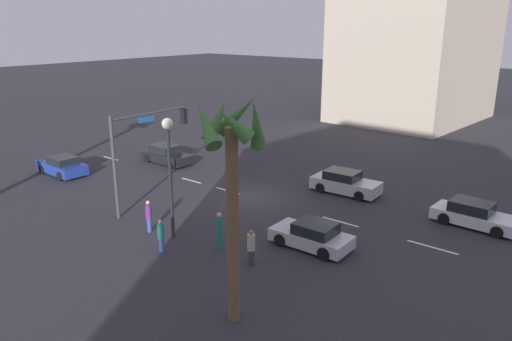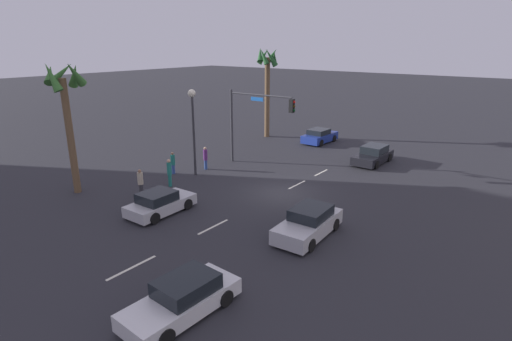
{
  "view_description": "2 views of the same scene",
  "coord_description": "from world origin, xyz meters",
  "px_view_note": "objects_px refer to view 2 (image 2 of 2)",
  "views": [
    {
      "loc": [
        -18.43,
        22.42,
        10.56
      ],
      "look_at": [
        -0.63,
        0.2,
        1.92
      ],
      "focal_mm": 34.12,
      "sensor_mm": 36.0,
      "label": 1
    },
    {
      "loc": [
        -20.62,
        -13.65,
        9.29
      ],
      "look_at": [
        -1.52,
        0.92,
        1.71
      ],
      "focal_mm": 28.47,
      "sensor_mm": 36.0,
      "label": 2
    }
  ],
  "objects_px": {
    "streetlamp": "(193,116)",
    "pedestrian_2": "(205,157)",
    "car_4": "(183,298)",
    "car_2": "(309,223)",
    "palm_tree_0": "(267,74)",
    "palm_tree_1": "(66,98)",
    "car_3": "(373,155)",
    "pedestrian_1": "(169,172)",
    "traffic_signal": "(253,115)",
    "car_1": "(160,203)",
    "pedestrian_3": "(140,182)",
    "car_0": "(319,136)",
    "pedestrian_0": "(173,162)"
  },
  "relations": [
    {
      "from": "palm_tree_1",
      "to": "car_2",
      "type": "bearing_deg",
      "value": -76.43
    },
    {
      "from": "streetlamp",
      "to": "pedestrian_1",
      "type": "height_order",
      "value": "streetlamp"
    },
    {
      "from": "car_2",
      "to": "traffic_signal",
      "type": "relative_size",
      "value": 0.76
    },
    {
      "from": "traffic_signal",
      "to": "pedestrian_1",
      "type": "bearing_deg",
      "value": 168.93
    },
    {
      "from": "traffic_signal",
      "to": "palm_tree_1",
      "type": "relative_size",
      "value": 0.7
    },
    {
      "from": "car_3",
      "to": "car_4",
      "type": "xyz_separation_m",
      "value": [
        -22.56,
        -2.05,
        -0.02
      ]
    },
    {
      "from": "car_4",
      "to": "pedestrian_2",
      "type": "bearing_deg",
      "value": 41.46
    },
    {
      "from": "pedestrian_2",
      "to": "traffic_signal",
      "type": "bearing_deg",
      "value": -36.74
    },
    {
      "from": "streetlamp",
      "to": "pedestrian_0",
      "type": "bearing_deg",
      "value": 118.99
    },
    {
      "from": "streetlamp",
      "to": "pedestrian_2",
      "type": "distance_m",
      "value": 3.72
    },
    {
      "from": "streetlamp",
      "to": "pedestrian_3",
      "type": "xyz_separation_m",
      "value": [
        -5.02,
        -0.21,
        -3.46
      ]
    },
    {
      "from": "car_2",
      "to": "palm_tree_0",
      "type": "distance_m",
      "value": 23.36
    },
    {
      "from": "car_2",
      "to": "pedestrian_2",
      "type": "xyz_separation_m",
      "value": [
        4.99,
        11.98,
        0.27
      ]
    },
    {
      "from": "car_1",
      "to": "palm_tree_0",
      "type": "xyz_separation_m",
      "value": [
        19.73,
        6.77,
        5.76
      ]
    },
    {
      "from": "pedestrian_0",
      "to": "car_2",
      "type": "bearing_deg",
      "value": -101.72
    },
    {
      "from": "pedestrian_0",
      "to": "palm_tree_1",
      "type": "height_order",
      "value": "palm_tree_1"
    },
    {
      "from": "car_0",
      "to": "pedestrian_0",
      "type": "distance_m",
      "value": 15.74
    },
    {
      "from": "car_3",
      "to": "car_4",
      "type": "distance_m",
      "value": 22.65
    },
    {
      "from": "pedestrian_3",
      "to": "streetlamp",
      "type": "bearing_deg",
      "value": 2.36
    },
    {
      "from": "streetlamp",
      "to": "pedestrian_2",
      "type": "bearing_deg",
      "value": 13.76
    },
    {
      "from": "car_4",
      "to": "pedestrian_1",
      "type": "xyz_separation_m",
      "value": [
        8.82,
        10.76,
        0.41
      ]
    },
    {
      "from": "car_0",
      "to": "traffic_signal",
      "type": "distance_m",
      "value": 10.57
    },
    {
      "from": "traffic_signal",
      "to": "car_3",
      "type": "bearing_deg",
      "value": -48.46
    },
    {
      "from": "car_0",
      "to": "pedestrian_2",
      "type": "distance_m",
      "value": 13.28
    },
    {
      "from": "car_0",
      "to": "car_4",
      "type": "xyz_separation_m",
      "value": [
        -26.1,
        -8.88,
        -0.02
      ]
    },
    {
      "from": "car_3",
      "to": "pedestrian_3",
      "type": "relative_size",
      "value": 2.62
    },
    {
      "from": "pedestrian_2",
      "to": "pedestrian_3",
      "type": "height_order",
      "value": "pedestrian_2"
    },
    {
      "from": "car_0",
      "to": "car_1",
      "type": "relative_size",
      "value": 1.03
    },
    {
      "from": "traffic_signal",
      "to": "pedestrian_0",
      "type": "distance_m",
      "value": 7.0
    },
    {
      "from": "car_1",
      "to": "pedestrian_3",
      "type": "distance_m",
      "value": 3.49
    },
    {
      "from": "traffic_signal",
      "to": "palm_tree_1",
      "type": "height_order",
      "value": "palm_tree_1"
    },
    {
      "from": "car_2",
      "to": "car_3",
      "type": "bearing_deg",
      "value": 9.64
    },
    {
      "from": "car_0",
      "to": "pedestrian_0",
      "type": "xyz_separation_m",
      "value": [
        -15.27,
        3.81,
        0.23
      ]
    },
    {
      "from": "pedestrian_0",
      "to": "pedestrian_3",
      "type": "bearing_deg",
      "value": -158.16
    },
    {
      "from": "car_3",
      "to": "pedestrian_1",
      "type": "relative_size",
      "value": 2.33
    },
    {
      "from": "car_3",
      "to": "pedestrian_3",
      "type": "height_order",
      "value": "pedestrian_3"
    },
    {
      "from": "car_3",
      "to": "palm_tree_0",
      "type": "distance_m",
      "value": 13.96
    },
    {
      "from": "pedestrian_0",
      "to": "pedestrian_3",
      "type": "relative_size",
      "value": 0.97
    },
    {
      "from": "pedestrian_0",
      "to": "pedestrian_1",
      "type": "height_order",
      "value": "pedestrian_1"
    },
    {
      "from": "streetlamp",
      "to": "palm_tree_0",
      "type": "relative_size",
      "value": 0.69
    },
    {
      "from": "car_4",
      "to": "palm_tree_1",
      "type": "xyz_separation_m",
      "value": [
        4.47,
        14.7,
        5.45
      ]
    },
    {
      "from": "car_2",
      "to": "pedestrian_1",
      "type": "distance_m",
      "value": 11.19
    },
    {
      "from": "car_4",
      "to": "streetlamp",
      "type": "xyz_separation_m",
      "value": [
        11.65,
        11.22,
        3.73
      ]
    },
    {
      "from": "traffic_signal",
      "to": "streetlamp",
      "type": "height_order",
      "value": "streetlamp"
    },
    {
      "from": "pedestrian_2",
      "to": "palm_tree_1",
      "type": "height_order",
      "value": "palm_tree_1"
    },
    {
      "from": "traffic_signal",
      "to": "pedestrian_1",
      "type": "relative_size",
      "value": 3.08
    },
    {
      "from": "car_2",
      "to": "palm_tree_0",
      "type": "relative_size",
      "value": 0.5
    },
    {
      "from": "car_1",
      "to": "streetlamp",
      "type": "bearing_deg",
      "value": 29.28
    },
    {
      "from": "traffic_signal",
      "to": "pedestrian_0",
      "type": "height_order",
      "value": "traffic_signal"
    },
    {
      "from": "pedestrian_1",
      "to": "car_0",
      "type": "bearing_deg",
      "value": -6.2
    }
  ]
}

